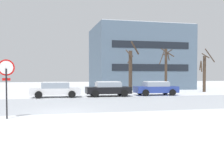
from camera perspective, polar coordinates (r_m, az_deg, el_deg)
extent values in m
plane|color=white|center=(15.93, -10.39, -5.57)|extent=(120.00, 120.00, 0.00)
cube|color=#B7BCC4|center=(19.75, -11.01, -4.10)|extent=(80.00, 9.72, 0.00)
cylinder|color=black|center=(13.84, -20.90, -1.91)|extent=(0.07, 0.14, 2.36)
cylinder|color=red|center=(13.81, -20.97, 3.19)|extent=(0.76, 0.06, 0.76)
cylinder|color=white|center=(13.80, -20.97, 3.19)|extent=(0.62, 0.05, 0.62)
cube|color=red|center=(13.81, -20.94, 0.90)|extent=(0.36, 0.04, 0.12)
cylinder|color=white|center=(13.82, -20.97, 3.39)|extent=(0.42, 0.04, 0.42)
cube|color=white|center=(25.53, -11.60, -1.48)|extent=(4.44, 1.92, 0.57)
cube|color=#8C99A8|center=(25.50, -11.61, -0.28)|extent=(2.46, 1.73, 0.50)
cube|color=white|center=(25.49, -11.61, 0.35)|extent=(2.24, 1.60, 0.06)
cylinder|color=black|center=(26.52, -8.52, -1.83)|extent=(0.65, 0.24, 0.64)
cylinder|color=black|center=(24.67, -8.26, -2.12)|extent=(0.65, 0.24, 0.64)
cylinder|color=black|center=(26.49, -14.70, -1.88)|extent=(0.65, 0.24, 0.64)
cylinder|color=black|center=(24.65, -14.90, -2.17)|extent=(0.65, 0.24, 0.64)
cube|color=black|center=(26.20, -0.80, -1.29)|extent=(4.23, 1.96, 0.62)
cube|color=#8C99A8|center=(26.18, -0.80, -0.11)|extent=(2.34, 1.77, 0.46)
cube|color=white|center=(26.17, -0.80, 0.47)|extent=(2.13, 1.63, 0.06)
cylinder|color=black|center=(27.44, 1.60, -1.68)|extent=(0.65, 0.24, 0.64)
cylinder|color=black|center=(25.60, 2.60, -1.95)|extent=(0.65, 0.24, 0.64)
cylinder|color=black|center=(26.93, -4.04, -1.76)|extent=(0.65, 0.24, 0.64)
cylinder|color=black|center=(25.05, -3.43, -2.04)|extent=(0.65, 0.24, 0.64)
cube|color=#283D93|center=(27.85, 9.03, -1.12)|extent=(4.27, 1.85, 0.62)
cube|color=#8C99A8|center=(27.82, 9.04, -0.03)|extent=(2.36, 1.67, 0.44)
cube|color=white|center=(27.82, 9.04, 0.48)|extent=(2.15, 1.54, 0.06)
cylinder|color=black|center=(29.20, 10.91, -1.49)|extent=(0.65, 0.24, 0.64)
cylinder|color=black|center=(27.57, 12.36, -1.71)|extent=(0.65, 0.24, 0.64)
cylinder|color=black|center=(28.25, 5.77, -1.59)|extent=(0.65, 0.24, 0.64)
cylinder|color=black|center=(26.56, 6.96, -1.82)|extent=(0.65, 0.24, 0.64)
cylinder|color=#423326|center=(34.43, 18.49, 1.97)|extent=(0.35, 0.35, 4.24)
cylinder|color=#423326|center=(33.98, 19.53, 5.54)|extent=(1.63, 0.60, 1.55)
cylinder|color=#423326|center=(34.49, 17.72, 3.57)|extent=(0.74, 0.90, 1.03)
cylinder|color=#423326|center=(34.08, 18.73, 5.54)|extent=(0.92, 0.38, 0.63)
cylinder|color=#423326|center=(34.39, 17.93, 3.50)|extent=(0.47, 0.81, 1.34)
cylinder|color=#423326|center=(30.59, 3.82, 2.48)|extent=(0.40, 0.40, 4.68)
cylinder|color=#423326|center=(30.36, 3.49, 6.35)|extent=(0.65, 0.68, 0.82)
cylinder|color=#423326|center=(30.91, 3.77, 5.07)|extent=(0.67, 0.25, 0.90)
cylinder|color=#423326|center=(30.34, 4.78, 7.40)|extent=(1.25, 0.93, 1.37)
cylinder|color=#423326|center=(31.73, 11.05, 2.66)|extent=(0.29, 0.29, 4.93)
cylinder|color=#423326|center=(32.30, 11.44, 6.44)|extent=(0.81, 0.87, 0.65)
cylinder|color=#423326|center=(31.69, 11.54, 5.63)|extent=(0.54, 0.53, 0.92)
cylinder|color=#423326|center=(32.09, 10.33, 5.63)|extent=(1.01, 0.64, 1.82)
cylinder|color=#423326|center=(31.12, 11.38, 6.37)|extent=(1.48, 0.41, 0.97)
cube|color=slate|center=(41.28, 5.51, 5.27)|extent=(13.27, 10.19, 8.87)
cube|color=white|center=(41.77, 5.53, 11.43)|extent=(13.01, 9.98, 0.10)
cube|color=black|center=(36.42, 8.13, 3.37)|extent=(10.62, 0.04, 0.90)
cube|color=black|center=(36.61, 8.15, 8.00)|extent=(10.62, 0.04, 0.90)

